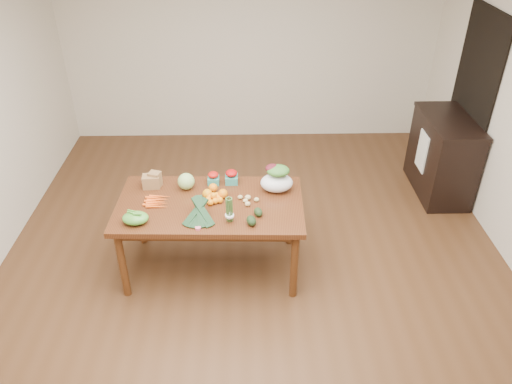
{
  "coord_description": "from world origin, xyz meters",
  "views": [
    {
      "loc": [
        -0.06,
        -3.63,
        3.27
      ],
      "look_at": [
        0.01,
        0.0,
        0.92
      ],
      "focal_mm": 35.0,
      "sensor_mm": 36.0,
      "label": 1
    }
  ],
  "objects_px": {
    "cabinet": "(442,156)",
    "cabbage": "(186,181)",
    "kale_bunch": "(199,214)",
    "asparagus_bundle": "(229,210)",
    "mandarin_cluster": "(214,197)",
    "paper_bag": "(151,180)",
    "dining_table": "(212,236)",
    "salad_bag": "(277,180)"
  },
  "relations": [
    {
      "from": "cabinet",
      "to": "cabbage",
      "type": "height_order",
      "value": "cabinet"
    },
    {
      "from": "kale_bunch",
      "to": "asparagus_bundle",
      "type": "xyz_separation_m",
      "value": [
        0.26,
        0.0,
        0.05
      ]
    },
    {
      "from": "asparagus_bundle",
      "to": "cabinet",
      "type": "bearing_deg",
      "value": 35.46
    },
    {
      "from": "asparagus_bundle",
      "to": "mandarin_cluster",
      "type": "bearing_deg",
      "value": 117.28
    },
    {
      "from": "cabbage",
      "to": "cabinet",
      "type": "bearing_deg",
      "value": 20.85
    },
    {
      "from": "mandarin_cluster",
      "to": "kale_bunch",
      "type": "bearing_deg",
      "value": -109.0
    },
    {
      "from": "paper_bag",
      "to": "asparagus_bundle",
      "type": "xyz_separation_m",
      "value": [
        0.75,
        -0.57,
        0.05
      ]
    },
    {
      "from": "mandarin_cluster",
      "to": "asparagus_bundle",
      "type": "bearing_deg",
      "value": -64.51
    },
    {
      "from": "cabinet",
      "to": "dining_table",
      "type": "bearing_deg",
      "value": -153.02
    },
    {
      "from": "mandarin_cluster",
      "to": "salad_bag",
      "type": "xyz_separation_m",
      "value": [
        0.58,
        0.17,
        0.07
      ]
    },
    {
      "from": "dining_table",
      "to": "kale_bunch",
      "type": "xyz_separation_m",
      "value": [
        -0.07,
        -0.29,
        0.45
      ]
    },
    {
      "from": "cabinet",
      "to": "asparagus_bundle",
      "type": "relative_size",
      "value": 4.08
    },
    {
      "from": "mandarin_cluster",
      "to": "cabbage",
      "type": "bearing_deg",
      "value": 140.47
    },
    {
      "from": "dining_table",
      "to": "cabinet",
      "type": "xyz_separation_m",
      "value": [
        2.62,
        1.33,
        0.1
      ]
    },
    {
      "from": "dining_table",
      "to": "asparagus_bundle",
      "type": "bearing_deg",
      "value": -55.2
    },
    {
      "from": "dining_table",
      "to": "mandarin_cluster",
      "type": "bearing_deg",
      "value": 40.48
    },
    {
      "from": "paper_bag",
      "to": "salad_bag",
      "type": "distance_m",
      "value": 1.18
    },
    {
      "from": "dining_table",
      "to": "paper_bag",
      "type": "height_order",
      "value": "paper_bag"
    },
    {
      "from": "kale_bunch",
      "to": "asparagus_bundle",
      "type": "distance_m",
      "value": 0.26
    },
    {
      "from": "kale_bunch",
      "to": "salad_bag",
      "type": "bearing_deg",
      "value": 37.07
    },
    {
      "from": "paper_bag",
      "to": "mandarin_cluster",
      "type": "height_order",
      "value": "paper_bag"
    },
    {
      "from": "kale_bunch",
      "to": "asparagus_bundle",
      "type": "relative_size",
      "value": 1.6
    },
    {
      "from": "cabbage",
      "to": "salad_bag",
      "type": "xyz_separation_m",
      "value": [
        0.84,
        -0.05,
        0.04
      ]
    },
    {
      "from": "cabinet",
      "to": "mandarin_cluster",
      "type": "distance_m",
      "value": 2.91
    },
    {
      "from": "paper_bag",
      "to": "cabinet",
      "type": "bearing_deg",
      "value": 18.28
    },
    {
      "from": "paper_bag",
      "to": "asparagus_bundle",
      "type": "height_order",
      "value": "asparagus_bundle"
    },
    {
      "from": "paper_bag",
      "to": "kale_bunch",
      "type": "relative_size",
      "value": 0.53
    },
    {
      "from": "cabbage",
      "to": "salad_bag",
      "type": "distance_m",
      "value": 0.85
    },
    {
      "from": "salad_bag",
      "to": "mandarin_cluster",
      "type": "bearing_deg",
      "value": -163.68
    },
    {
      "from": "paper_bag",
      "to": "mandarin_cluster",
      "type": "distance_m",
      "value": 0.65
    },
    {
      "from": "cabbage",
      "to": "mandarin_cluster",
      "type": "xyz_separation_m",
      "value": [
        0.27,
        -0.22,
        -0.03
      ]
    },
    {
      "from": "dining_table",
      "to": "paper_bag",
      "type": "relative_size",
      "value": 7.93
    },
    {
      "from": "cabbage",
      "to": "mandarin_cluster",
      "type": "height_order",
      "value": "cabbage"
    },
    {
      "from": "paper_bag",
      "to": "dining_table",
      "type": "bearing_deg",
      "value": -26.71
    },
    {
      "from": "paper_bag",
      "to": "kale_bunch",
      "type": "xyz_separation_m",
      "value": [
        0.49,
        -0.57,
        0.01
      ]
    },
    {
      "from": "cabinet",
      "to": "mandarin_cluster",
      "type": "relative_size",
      "value": 5.67
    },
    {
      "from": "cabbage",
      "to": "kale_bunch",
      "type": "distance_m",
      "value": 0.56
    },
    {
      "from": "dining_table",
      "to": "salad_bag",
      "type": "bearing_deg",
      "value": 19.67
    },
    {
      "from": "dining_table",
      "to": "kale_bunch",
      "type": "height_order",
      "value": "kale_bunch"
    },
    {
      "from": "dining_table",
      "to": "cabinet",
      "type": "relative_size",
      "value": 1.64
    },
    {
      "from": "paper_bag",
      "to": "asparagus_bundle",
      "type": "relative_size",
      "value": 0.84
    },
    {
      "from": "dining_table",
      "to": "cabinet",
      "type": "bearing_deg",
      "value": 28.77
    }
  ]
}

